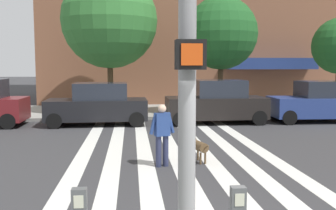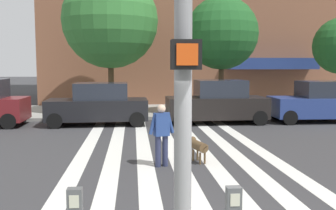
{
  "view_description": "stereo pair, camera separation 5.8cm",
  "coord_description": "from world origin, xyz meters",
  "px_view_note": "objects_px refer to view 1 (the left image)",
  "views": [
    {
      "loc": [
        -1.71,
        -4.25,
        2.65
      ],
      "look_at": [
        -0.48,
        8.57,
        1.32
      ],
      "focal_mm": 41.23,
      "sensor_mm": 36.0,
      "label": 1
    },
    {
      "loc": [
        -1.65,
        -4.25,
        2.65
      ],
      "look_at": [
        -0.48,
        8.57,
        1.32
      ],
      "focal_mm": 41.23,
      "sensor_mm": 36.0,
      "label": 2
    }
  ],
  "objects_px": {
    "parked_car_fourth_in_line": "(323,102)",
    "street_tree_middle": "(221,33)",
    "dog_on_leash": "(198,146)",
    "parked_car_third_in_line": "(217,103)",
    "street_tree_nearest": "(109,20)",
    "parked_car_behind_first": "(98,105)",
    "pedestrian_dog_walker": "(162,132)"
  },
  "relations": [
    {
      "from": "parked_car_fourth_in_line",
      "to": "street_tree_middle",
      "type": "height_order",
      "value": "street_tree_middle"
    },
    {
      "from": "parked_car_fourth_in_line",
      "to": "dog_on_leash",
      "type": "relative_size",
      "value": 4.79
    },
    {
      "from": "parked_car_third_in_line",
      "to": "street_tree_nearest",
      "type": "bearing_deg",
      "value": 147.0
    },
    {
      "from": "street_tree_middle",
      "to": "parked_car_behind_first",
      "type": "bearing_deg",
      "value": -160.88
    },
    {
      "from": "parked_car_third_in_line",
      "to": "street_tree_middle",
      "type": "bearing_deg",
      "value": 72.62
    },
    {
      "from": "parked_car_behind_first",
      "to": "parked_car_third_in_line",
      "type": "bearing_deg",
      "value": -0.0
    },
    {
      "from": "parked_car_fourth_in_line",
      "to": "street_tree_nearest",
      "type": "bearing_deg",
      "value": 162.21
    },
    {
      "from": "parked_car_behind_first",
      "to": "parked_car_third_in_line",
      "type": "xyz_separation_m",
      "value": [
        5.36,
        -0.0,
        0.03
      ]
    },
    {
      "from": "parked_car_behind_first",
      "to": "parked_car_fourth_in_line",
      "type": "xyz_separation_m",
      "value": [
        10.47,
        -0.0,
        0.02
      ]
    },
    {
      "from": "parked_car_fourth_in_line",
      "to": "pedestrian_dog_walker",
      "type": "distance_m",
      "value": 11.03
    },
    {
      "from": "street_tree_nearest",
      "to": "street_tree_middle",
      "type": "xyz_separation_m",
      "value": [
        5.63,
        -1.15,
        -0.71
      ]
    },
    {
      "from": "street_tree_nearest",
      "to": "street_tree_middle",
      "type": "relative_size",
      "value": 1.23
    },
    {
      "from": "street_tree_nearest",
      "to": "dog_on_leash",
      "type": "relative_size",
      "value": 7.2
    },
    {
      "from": "parked_car_third_in_line",
      "to": "pedestrian_dog_walker",
      "type": "height_order",
      "value": "parked_car_third_in_line"
    },
    {
      "from": "street_tree_middle",
      "to": "dog_on_leash",
      "type": "relative_size",
      "value": 5.85
    },
    {
      "from": "street_tree_middle",
      "to": "dog_on_leash",
      "type": "distance_m",
      "value": 10.2
    },
    {
      "from": "parked_car_behind_first",
      "to": "parked_car_fourth_in_line",
      "type": "bearing_deg",
      "value": -0.01
    },
    {
      "from": "dog_on_leash",
      "to": "parked_car_third_in_line",
      "type": "bearing_deg",
      "value": 73.52
    },
    {
      "from": "parked_car_fourth_in_line",
      "to": "dog_on_leash",
      "type": "xyz_separation_m",
      "value": [
        -7.17,
        -6.98,
        -0.47
      ]
    },
    {
      "from": "parked_car_behind_first",
      "to": "dog_on_leash",
      "type": "distance_m",
      "value": 7.74
    },
    {
      "from": "street_tree_nearest",
      "to": "dog_on_leash",
      "type": "bearing_deg",
      "value": -74.1
    },
    {
      "from": "parked_car_behind_first",
      "to": "street_tree_middle",
      "type": "relative_size",
      "value": 0.75
    },
    {
      "from": "parked_car_third_in_line",
      "to": "parked_car_fourth_in_line",
      "type": "height_order",
      "value": "parked_car_third_in_line"
    },
    {
      "from": "street_tree_middle",
      "to": "pedestrian_dog_walker",
      "type": "bearing_deg",
      "value": -111.63
    },
    {
      "from": "parked_car_third_in_line",
      "to": "dog_on_leash",
      "type": "xyz_separation_m",
      "value": [
        -2.07,
        -6.98,
        -0.48
      ]
    },
    {
      "from": "parked_car_behind_first",
      "to": "dog_on_leash",
      "type": "bearing_deg",
      "value": -64.74
    },
    {
      "from": "parked_car_behind_first",
      "to": "parked_car_fourth_in_line",
      "type": "relative_size",
      "value": 0.91
    },
    {
      "from": "parked_car_behind_first",
      "to": "dog_on_leash",
      "type": "relative_size",
      "value": 4.37
    },
    {
      "from": "parked_car_behind_first",
      "to": "street_tree_middle",
      "type": "xyz_separation_m",
      "value": [
        6.02,
        2.09,
        3.35
      ]
    },
    {
      "from": "parked_car_fourth_in_line",
      "to": "street_tree_nearest",
      "type": "distance_m",
      "value": 11.34
    },
    {
      "from": "parked_car_third_in_line",
      "to": "street_tree_middle",
      "type": "distance_m",
      "value": 3.97
    },
    {
      "from": "parked_car_fourth_in_line",
      "to": "street_tree_middle",
      "type": "distance_m",
      "value": 5.94
    }
  ]
}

